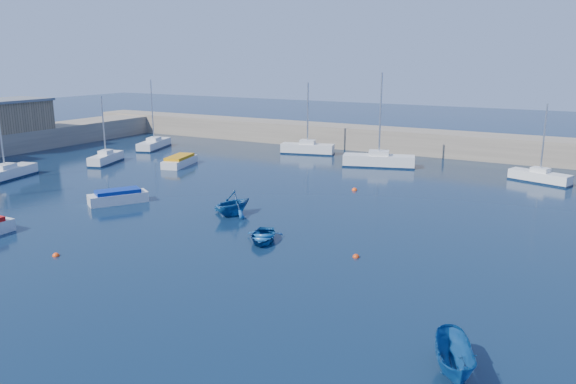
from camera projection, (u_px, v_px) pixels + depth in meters
The scene contains 17 objects.
ground at pixel (123, 294), 26.71m from camera, with size 220.00×220.00×0.00m, color #0C1E36.
back_wall at pixel (412, 141), 65.45m from camera, with size 96.00×4.50×2.60m, color gray.
brick_shed_a at pixel (9, 116), 65.96m from camera, with size 6.00×8.00×3.40m, color #836B4C.
sailboat_2 at pixel (5, 173), 51.38m from camera, with size 3.25×6.70×8.42m.
sailboat_3 at pixel (106, 158), 58.88m from camera, with size 3.08×5.43×7.01m.
sailboat_4 at pixel (154, 144), 68.33m from camera, with size 3.66×6.57×8.27m.
sailboat_5 at pixel (307, 148), 64.63m from camera, with size 6.27×3.11×8.09m.
sailboat_6 at pixel (379, 160), 57.16m from camera, with size 7.43×4.04×9.41m.
sailboat_7 at pixel (540, 177), 50.00m from camera, with size 5.44×3.09×6.99m.
motorboat_1 at pixel (118, 197), 43.02m from camera, with size 3.58×4.50×1.07m.
motorboat_2 at pixel (180, 161), 57.72m from camera, with size 2.99×5.35×1.04m.
dinghy_center at pixel (263, 236), 34.15m from camera, with size 2.27×3.17×0.66m, color #144B8A.
dinghy_left at pixel (232, 203), 39.69m from camera, with size 2.88×3.34×1.76m, color #144B8A.
dinghy_right at pixel (455, 360), 19.63m from camera, with size 1.31×3.49×1.35m, color #144B8A.
buoy_0 at pixel (56, 256), 31.73m from camera, with size 0.39×0.39×0.39m, color #FF430D.
buoy_1 at pixel (356, 257), 31.54m from camera, with size 0.40×0.40×0.40m, color #B8340D.
buoy_3 at pixel (355, 190), 47.19m from camera, with size 0.46×0.46×0.46m, color #FF430D.
Camera 1 is at (18.96, -17.83, 11.04)m, focal length 35.00 mm.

